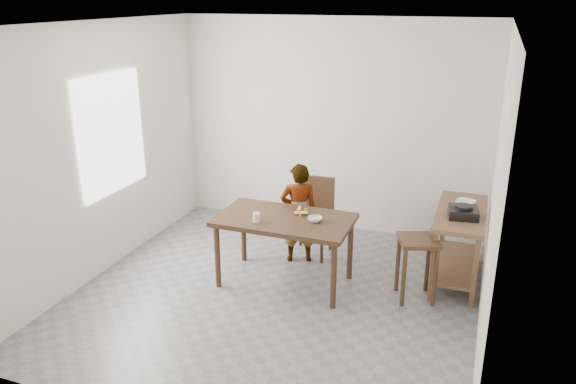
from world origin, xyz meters
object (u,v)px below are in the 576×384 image
(dining_table, at_px, (285,250))
(stool, at_px, (416,269))
(dining_chair, at_px, (311,218))
(prep_counter, at_px, (458,246))
(child, at_px, (299,213))

(dining_table, bearing_deg, stool, 5.92)
(dining_chair, bearing_deg, dining_table, -94.37)
(dining_table, relative_size, prep_counter, 1.17)
(dining_table, distance_m, prep_counter, 1.86)
(child, distance_m, stool, 1.48)
(dining_chair, distance_m, stool, 1.46)
(dining_table, xyz_separation_m, dining_chair, (0.05, 0.76, 0.08))
(stool, bearing_deg, dining_chair, 154.86)
(prep_counter, distance_m, stool, 0.67)
(prep_counter, relative_size, child, 1.02)
(dining_table, relative_size, child, 1.19)
(prep_counter, relative_size, stool, 1.81)
(dining_table, relative_size, dining_chair, 1.52)
(dining_chair, bearing_deg, child, -114.11)
(child, height_order, stool, child)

